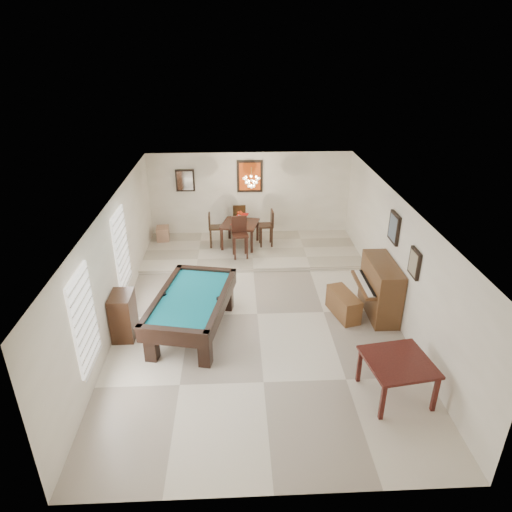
{
  "coord_description": "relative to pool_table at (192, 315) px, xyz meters",
  "views": [
    {
      "loc": [
        -0.44,
        -8.63,
        5.59
      ],
      "look_at": [
        0.0,
        0.6,
        1.15
      ],
      "focal_mm": 32.0,
      "sensor_mm": 36.0,
      "label": 1
    }
  ],
  "objects": [
    {
      "name": "window_left_front",
      "position": [
        -1.59,
        -1.59,
        0.98
      ],
      "size": [
        0.06,
        1.0,
        1.7
      ],
      "primitive_type": "cube",
      "color": "white",
      "rests_on": "wall_left"
    },
    {
      "name": "wall_right",
      "position": [
        4.38,
        0.61,
        0.88
      ],
      "size": [
        0.04,
        9.0,
        2.6
      ],
      "primitive_type": "cube",
      "color": "silver",
      "rests_on": "ground_plane"
    },
    {
      "name": "dining_table",
      "position": [
        1.05,
        4.11,
        0.11
      ],
      "size": [
        1.19,
        1.19,
        0.81
      ],
      "primitive_type": null,
      "rotation": [
        0.0,
        0.0,
        -0.24
      ],
      "color": "black",
      "rests_on": "dining_step"
    },
    {
      "name": "right_picture_upper",
      "position": [
        4.34,
        0.91,
        1.48
      ],
      "size": [
        0.06,
        0.55,
        0.65
      ],
      "primitive_type": "cube",
      "color": "slate",
      "rests_on": "wall_right"
    },
    {
      "name": "wall_back",
      "position": [
        1.38,
        5.11,
        0.88
      ],
      "size": [
        6.0,
        0.04,
        2.6
      ],
      "primitive_type": "cube",
      "color": "silver",
      "rests_on": "ground_plane"
    },
    {
      "name": "flower_vase",
      "position": [
        1.05,
        4.11,
        0.64
      ],
      "size": [
        0.17,
        0.17,
        0.25
      ],
      "primitive_type": null,
      "rotation": [
        0.0,
        0.0,
        0.18
      ],
      "color": "#AD2A0E",
      "rests_on": "dining_table"
    },
    {
      "name": "piano_bench",
      "position": [
        3.27,
        0.48,
        -0.15
      ],
      "size": [
        0.62,
        1.05,
        0.55
      ],
      "primitive_type": "cube",
      "rotation": [
        0.0,
        0.0,
        0.26
      ],
      "color": "brown",
      "rests_on": "ground_plane"
    },
    {
      "name": "dining_step",
      "position": [
        1.38,
        3.86,
        -0.36
      ],
      "size": [
        6.0,
        2.5,
        0.12
      ],
      "primitive_type": "cube",
      "color": "beige",
      "rests_on": "ground_plane"
    },
    {
      "name": "ground_plane",
      "position": [
        1.38,
        0.61,
        -0.43
      ],
      "size": [
        6.0,
        9.0,
        0.02
      ],
      "primitive_type": "cube",
      "color": "beige"
    },
    {
      "name": "corner_bench",
      "position": [
        -1.24,
        4.62,
        -0.1
      ],
      "size": [
        0.39,
        0.47,
        0.4
      ],
      "primitive_type": "cube",
      "rotation": [
        0.0,
        0.0,
        0.08
      ],
      "color": "#AB7A5C",
      "rests_on": "dining_step"
    },
    {
      "name": "pool_table",
      "position": [
        0.0,
        0.0,
        0.0
      ],
      "size": [
        1.84,
        2.74,
        0.84
      ],
      "primitive_type": null,
      "rotation": [
        0.0,
        0.0,
        -0.2
      ],
      "color": "black",
      "rests_on": "ground_plane"
    },
    {
      "name": "back_painting",
      "position": [
        1.38,
        5.07,
        1.48
      ],
      "size": [
        0.75,
        0.06,
        0.95
      ],
      "primitive_type": "cube",
      "color": "#D84C14",
      "rests_on": "wall_back"
    },
    {
      "name": "wall_left",
      "position": [
        -1.62,
        0.61,
        0.88
      ],
      "size": [
        0.04,
        9.0,
        2.6
      ],
      "primitive_type": "cube",
      "color": "silver",
      "rests_on": "ground_plane"
    },
    {
      "name": "square_table",
      "position": [
        3.6,
        -2.06,
        -0.05
      ],
      "size": [
        1.21,
        1.21,
        0.73
      ],
      "primitive_type": null,
      "rotation": [
        0.0,
        0.0,
        0.15
      ],
      "color": "#37110D",
      "rests_on": "ground_plane"
    },
    {
      "name": "ceiling",
      "position": [
        1.38,
        0.61,
        2.18
      ],
      "size": [
        6.0,
        9.0,
        0.04
      ],
      "primitive_type": "cube",
      "color": "white",
      "rests_on": "wall_back"
    },
    {
      "name": "apothecary_chest",
      "position": [
        -1.39,
        -0.08,
        0.07
      ],
      "size": [
        0.43,
        0.65,
        0.98
      ],
      "primitive_type": "cube",
      "color": "black",
      "rests_on": "ground_plane"
    },
    {
      "name": "upright_piano",
      "position": [
        3.94,
        0.56,
        0.2
      ],
      "size": [
        0.83,
        1.48,
        1.23
      ],
      "primitive_type": null,
      "color": "brown",
      "rests_on": "ground_plane"
    },
    {
      "name": "dining_chair_north",
      "position": [
        1.05,
        4.88,
        0.21
      ],
      "size": [
        0.38,
        0.38,
        1.01
      ],
      "primitive_type": null,
      "rotation": [
        0.0,
        0.0,
        3.15
      ],
      "color": "black",
      "rests_on": "dining_step"
    },
    {
      "name": "back_mirror",
      "position": [
        -0.52,
        5.07,
        1.38
      ],
      "size": [
        0.55,
        0.06,
        0.65
      ],
      "primitive_type": "cube",
      "color": "white",
      "rests_on": "wall_back"
    },
    {
      "name": "window_left_rear",
      "position": [
        -1.59,
        1.21,
        0.98
      ],
      "size": [
        0.06,
        1.0,
        1.7
      ],
      "primitive_type": "cube",
      "color": "white",
      "rests_on": "wall_left"
    },
    {
      "name": "right_picture_lower",
      "position": [
        4.34,
        -0.39,
        1.28
      ],
      "size": [
        0.06,
        0.45,
        0.55
      ],
      "primitive_type": "cube",
      "color": "gray",
      "rests_on": "wall_right"
    },
    {
      "name": "dining_chair_west",
      "position": [
        0.35,
        4.1,
        0.19
      ],
      "size": [
        0.38,
        0.38,
        0.99
      ],
      "primitive_type": null,
      "rotation": [
        0.0,
        0.0,
        1.6
      ],
      "color": "black",
      "rests_on": "dining_step"
    },
    {
      "name": "dining_chair_south",
      "position": [
        1.04,
        3.34,
        0.26
      ],
      "size": [
        0.46,
        0.46,
        1.13
      ],
      "primitive_type": null,
      "rotation": [
        0.0,
        0.0,
        0.12
      ],
      "color": "black",
      "rests_on": "dining_step"
    },
    {
      "name": "dining_chair_east",
      "position": [
        1.8,
        4.1,
        0.23
      ],
      "size": [
        0.41,
        0.41,
        1.05
      ],
      "primitive_type": null,
      "rotation": [
        0.0,
        0.0,
        -1.52
      ],
      "color": "black",
      "rests_on": "dining_step"
    },
    {
      "name": "chandelier",
      "position": [
        1.38,
        3.81,
        1.78
      ],
      "size": [
        0.44,
        0.44,
        0.6
      ],
      "primitive_type": null,
      "color": "#FFE5B2",
      "rests_on": "ceiling"
    },
    {
      "name": "wall_front",
      "position": [
        1.38,
        -3.89,
        0.88
      ],
      "size": [
        6.0,
        0.04,
        2.6
      ],
      "primitive_type": "cube",
      "color": "silver",
      "rests_on": "ground_plane"
    }
  ]
}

